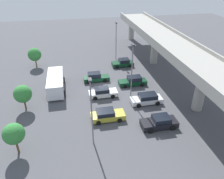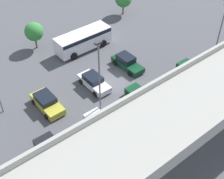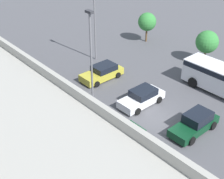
{
  "view_description": "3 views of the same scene",
  "coord_description": "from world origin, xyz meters",
  "px_view_note": "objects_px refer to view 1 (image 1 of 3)",
  "views": [
    {
      "loc": [
        31.83,
        -5.3,
        18.11
      ],
      "look_at": [
        2.4,
        0.61,
        0.93
      ],
      "focal_mm": 35.0,
      "sensor_mm": 36.0,
      "label": 1
    },
    {
      "loc": [
        18.36,
        22.0,
        23.86
      ],
      "look_at": [
        3.17,
        3.16,
        2.59
      ],
      "focal_mm": 50.0,
      "sensor_mm": 36.0,
      "label": 2
    },
    {
      "loc": [
        -13.3,
        16.59,
        15.72
      ],
      "look_at": [
        3.46,
        1.88,
        2.25
      ],
      "focal_mm": 50.0,
      "sensor_mm": 36.0,
      "label": 3
    }
  ],
  "objects_px": {
    "parked_car_6": "(160,122)",
    "lamp_post_by_overpass": "(116,38)",
    "shuttle_bus": "(56,82)",
    "lamp_post_near_aisle": "(132,70)",
    "lamp_post_mid_lot": "(91,108)",
    "parked_car_5": "(107,115)",
    "parked_car_4": "(147,99)",
    "parked_car_3": "(103,92)",
    "tree_front_centre": "(23,94)",
    "parked_car_0": "(123,63)",
    "parked_car_1": "(96,77)",
    "tree_front_right": "(14,134)",
    "parked_car_2": "(133,81)",
    "tree_front_left": "(35,55)"
  },
  "relations": [
    {
      "from": "parked_car_4",
      "to": "parked_car_5",
      "type": "height_order",
      "value": "parked_car_4"
    },
    {
      "from": "parked_car_1",
      "to": "parked_car_6",
      "type": "height_order",
      "value": "parked_car_1"
    },
    {
      "from": "parked_car_1",
      "to": "parked_car_4",
      "type": "xyz_separation_m",
      "value": [
        8.66,
        6.52,
        -0.0
      ]
    },
    {
      "from": "parked_car_5",
      "to": "lamp_post_near_aisle",
      "type": "bearing_deg",
      "value": 42.38
    },
    {
      "from": "parked_car_3",
      "to": "shuttle_bus",
      "type": "xyz_separation_m",
      "value": [
        -3.59,
        -7.23,
        0.82
      ]
    },
    {
      "from": "tree_front_right",
      "to": "parked_car_1",
      "type": "bearing_deg",
      "value": 145.18
    },
    {
      "from": "parked_car_3",
      "to": "parked_car_6",
      "type": "distance_m",
      "value": 10.62
    },
    {
      "from": "lamp_post_near_aisle",
      "to": "tree_front_centre",
      "type": "relative_size",
      "value": 2.37
    },
    {
      "from": "lamp_post_mid_lot",
      "to": "parked_car_5",
      "type": "bearing_deg",
      "value": 149.58
    },
    {
      "from": "lamp_post_mid_lot",
      "to": "lamp_post_by_overpass",
      "type": "distance_m",
      "value": 26.54
    },
    {
      "from": "parked_car_2",
      "to": "parked_car_5",
      "type": "height_order",
      "value": "parked_car_2"
    },
    {
      "from": "parked_car_2",
      "to": "parked_car_4",
      "type": "xyz_separation_m",
      "value": [
        5.97,
        0.4,
        0.02
      ]
    },
    {
      "from": "lamp_post_mid_lot",
      "to": "tree_front_centre",
      "type": "height_order",
      "value": "lamp_post_mid_lot"
    },
    {
      "from": "parked_car_3",
      "to": "parked_car_6",
      "type": "bearing_deg",
      "value": -56.3
    },
    {
      "from": "shuttle_bus",
      "to": "parked_car_6",
      "type": "bearing_deg",
      "value": -133.43
    },
    {
      "from": "shuttle_bus",
      "to": "lamp_post_by_overpass",
      "type": "bearing_deg",
      "value": -47.47
    },
    {
      "from": "parked_car_2",
      "to": "lamp_post_near_aisle",
      "type": "distance_m",
      "value": 6.78
    },
    {
      "from": "shuttle_bus",
      "to": "tree_front_centre",
      "type": "bearing_deg",
      "value": 138.92
    },
    {
      "from": "shuttle_bus",
      "to": "tree_front_left",
      "type": "relative_size",
      "value": 1.99
    },
    {
      "from": "parked_car_1",
      "to": "parked_car_3",
      "type": "height_order",
      "value": "parked_car_1"
    },
    {
      "from": "parked_car_1",
      "to": "parked_car_6",
      "type": "bearing_deg",
      "value": -66.27
    },
    {
      "from": "parked_car_0",
      "to": "parked_car_5",
      "type": "height_order",
      "value": "parked_car_0"
    },
    {
      "from": "shuttle_bus",
      "to": "lamp_post_near_aisle",
      "type": "distance_m",
      "value": 13.05
    },
    {
      "from": "parked_car_0",
      "to": "tree_front_left",
      "type": "xyz_separation_m",
      "value": [
        -3.31,
        -17.39,
        1.86
      ]
    },
    {
      "from": "shuttle_bus",
      "to": "lamp_post_mid_lot",
      "type": "bearing_deg",
      "value": -161.85
    },
    {
      "from": "parked_car_4",
      "to": "lamp_post_mid_lot",
      "type": "relative_size",
      "value": 0.56
    },
    {
      "from": "lamp_post_near_aisle",
      "to": "tree_front_left",
      "type": "relative_size",
      "value": 2.29
    },
    {
      "from": "parked_car_6",
      "to": "lamp_post_by_overpass",
      "type": "height_order",
      "value": "lamp_post_by_overpass"
    },
    {
      "from": "tree_front_right",
      "to": "parked_car_4",
      "type": "bearing_deg",
      "value": 111.31
    },
    {
      "from": "parked_car_5",
      "to": "tree_front_right",
      "type": "xyz_separation_m",
      "value": [
        3.93,
        -10.71,
        1.95
      ]
    },
    {
      "from": "parked_car_2",
      "to": "lamp_post_mid_lot",
      "type": "distance_m",
      "value": 15.93
    },
    {
      "from": "parked_car_3",
      "to": "tree_front_right",
      "type": "xyz_separation_m",
      "value": [
        9.92,
        -11.08,
        1.95
      ]
    },
    {
      "from": "parked_car_4",
      "to": "lamp_post_near_aisle",
      "type": "height_order",
      "value": "lamp_post_near_aisle"
    },
    {
      "from": "lamp_post_by_overpass",
      "to": "tree_front_centre",
      "type": "relative_size",
      "value": 2.11
    },
    {
      "from": "parked_car_0",
      "to": "parked_car_3",
      "type": "height_order",
      "value": "parked_car_0"
    },
    {
      "from": "parked_car_5",
      "to": "lamp_post_mid_lot",
      "type": "distance_m",
      "value": 6.3
    },
    {
      "from": "parked_car_6",
      "to": "lamp_post_mid_lot",
      "type": "bearing_deg",
      "value": 8.04
    },
    {
      "from": "parked_car_0",
      "to": "lamp_post_near_aisle",
      "type": "bearing_deg",
      "value": 81.22
    },
    {
      "from": "parked_car_5",
      "to": "shuttle_bus",
      "type": "xyz_separation_m",
      "value": [
        -9.58,
        -6.86,
        0.82
      ]
    },
    {
      "from": "parked_car_2",
      "to": "parked_car_6",
      "type": "relative_size",
      "value": 1.03
    },
    {
      "from": "lamp_post_near_aisle",
      "to": "tree_front_centre",
      "type": "bearing_deg",
      "value": -92.89
    },
    {
      "from": "parked_car_5",
      "to": "parked_car_6",
      "type": "xyz_separation_m",
      "value": [
        2.84,
        6.27,
        0.03
      ]
    },
    {
      "from": "parked_car_0",
      "to": "lamp_post_near_aisle",
      "type": "relative_size",
      "value": 0.48
    },
    {
      "from": "parked_car_1",
      "to": "parked_car_5",
      "type": "height_order",
      "value": "parked_car_1"
    },
    {
      "from": "parked_car_1",
      "to": "tree_front_left",
      "type": "height_order",
      "value": "tree_front_left"
    },
    {
      "from": "lamp_post_mid_lot",
      "to": "tree_front_right",
      "type": "distance_m",
      "value": 8.62
    },
    {
      "from": "tree_front_right",
      "to": "parked_car_6",
      "type": "bearing_deg",
      "value": 93.68
    },
    {
      "from": "parked_car_3",
      "to": "lamp_post_near_aisle",
      "type": "xyz_separation_m",
      "value": [
        2.04,
        3.96,
        4.47
      ]
    },
    {
      "from": "tree_front_right",
      "to": "parked_car_5",
      "type": "bearing_deg",
      "value": 110.15
    },
    {
      "from": "parked_car_0",
      "to": "lamp_post_near_aisle",
      "type": "distance_m",
      "value": 13.81
    }
  ]
}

